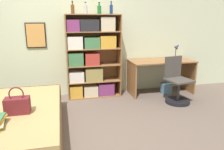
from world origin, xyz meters
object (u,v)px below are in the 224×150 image
Objects in this scene: desk_lamp at (177,49)px; waste_bin at (166,88)px; bed at (18,123)px; bottle_brown at (86,9)px; desk at (161,70)px; bottle_green at (73,9)px; bookcase at (91,57)px; bottle_blue at (111,9)px; handbag at (17,105)px; bottle_clear at (99,10)px; desk_chair at (177,88)px.

desk_lamp is 0.87m from waste_bin.
bed is 9.27× the size of bottle_brown.
waste_bin is at bearing -28.19° from desk.
bottle_green is 2.17m from desk.
waste_bin is at bearing -5.00° from bottle_brown.
bookcase is at bearing 50.25° from bed.
bottle_brown is 0.52m from bottle_blue.
bed is at bearing -156.12° from waste_bin.
bottle_brown is (0.24, -0.03, -0.01)m from bottle_green.
waste_bin is (0.12, -0.06, -0.40)m from desk.
handbag is 1.54× the size of bottle_clear.
bottle_green is at bearing -175.85° from bottle_blue.
desk_lamp is at bearing 9.33° from desk.
bottle_brown is (1.05, 1.53, 1.20)m from handbag.
bottle_brown reaches higher than bookcase.
bottle_clear is at bearing 151.41° from desk_chair.
desk is (1.55, -0.08, -1.22)m from bottle_brown.
desk_lamp is at bearing -4.39° from bottle_blue.
bottle_green is 0.17× the size of desk.
bottle_green reaches higher than bottle_clear.
bottle_brown is 0.63× the size of desk_lamp.
desk_chair is (0.06, -0.58, -0.23)m from desk.
bed is at bearing -133.59° from bottle_clear.
desk is 0.42m from waste_bin.
handbag is 2.13m from bottle_green.
desk_lamp is at bearing 24.04° from bed.
bookcase is at bearing 155.29° from desk_chair.
handbag is at bearing -150.91° from desk.
desk_chair is 3.48× the size of waste_bin.
bed is 2.66m from bottle_blue.
desk is at bearing -9.24° from bottle_blue.
bottle_brown reaches higher than desk_lamp.
bottle_brown is at bearing -165.84° from bottle_clear.
desk_lamp is at bearing 64.28° from desk_chair.
bookcase is at bearing 2.03° from bottle_green.
bottle_clear reaches higher than bookcase.
bookcase is 1.78m from desk_chair.
bottle_green is 0.75m from bottle_blue.
bottle_blue is (0.43, 0.04, 0.92)m from bookcase.
bottle_green is at bearing 58.36° from bed.
bottle_clear reaches higher than waste_bin.
bookcase is 1.89× the size of desk_chair.
handbag is 2.81m from desk_chair.
bottle_blue is at bearing 46.07° from handbag.
waste_bin is at bearing 23.88° from bed.
bottle_green is 2.51m from waste_bin.
bed is 5.91× the size of handbag.
desk is at bearing 96.16° from desk_chair.
bottle_blue is 2.01m from waste_bin.
bottle_green is at bearing 159.36° from desk_chair.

